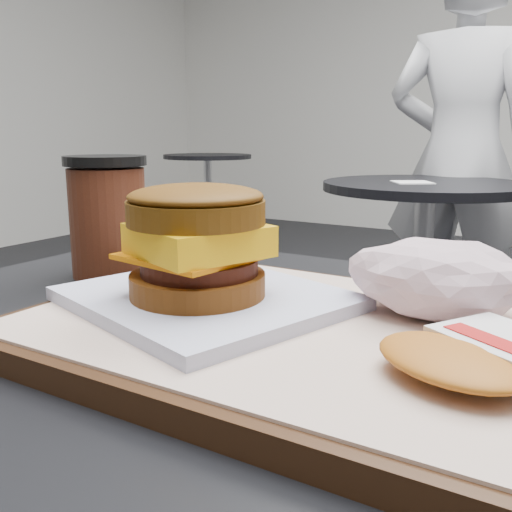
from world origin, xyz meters
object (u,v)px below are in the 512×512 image
object	(u,v)px
crumpled_wrapper	(436,277)
neighbor_table	(423,240)
coffee_cup	(108,217)
patron	(460,160)
breakfast_sandwich	(200,256)
hash_brown	(490,359)
serving_tray	(294,333)

from	to	relation	value
crumpled_wrapper	neighbor_table	distance (m)	1.64
coffee_cup	patron	xyz separation A→B (m)	(-0.06, 1.96, -0.02)
coffee_cup	neighbor_table	world-z (taller)	coffee_cup
neighbor_table	patron	distance (m)	0.49
breakfast_sandwich	hash_brown	xyz separation A→B (m)	(0.21, -0.02, -0.03)
breakfast_sandwich	hash_brown	distance (m)	0.21
crumpled_wrapper	neighbor_table	bearing A→B (deg)	105.05
hash_brown	neighbor_table	xyz separation A→B (m)	(-0.47, 1.66, -0.25)
hash_brown	serving_tray	bearing A→B (deg)	167.19
crumpled_wrapper	coffee_cup	distance (m)	0.34
coffee_cup	patron	world-z (taller)	patron
coffee_cup	patron	size ratio (longest dim) A/B	0.08
breakfast_sandwich	coffee_cup	bearing A→B (deg)	153.67
serving_tray	neighbor_table	world-z (taller)	serving_tray
breakfast_sandwich	crumpled_wrapper	xyz separation A→B (m)	(0.15, 0.07, -0.01)
serving_tray	coffee_cup	bearing A→B (deg)	162.39
serving_tray	neighbor_table	size ratio (longest dim) A/B	0.51
hash_brown	coffee_cup	size ratio (longest dim) A/B	1.08
coffee_cup	neighbor_table	xyz separation A→B (m)	(-0.08, 1.54, -0.28)
coffee_cup	neighbor_table	size ratio (longest dim) A/B	0.17
breakfast_sandwich	crumpled_wrapper	bearing A→B (deg)	25.89
serving_tray	breakfast_sandwich	distance (m)	0.09
crumpled_wrapper	patron	distance (m)	2.02
serving_tray	crumpled_wrapper	distance (m)	0.11
breakfast_sandwich	patron	size ratio (longest dim) A/B	0.14
breakfast_sandwich	crumpled_wrapper	distance (m)	0.17
serving_tray	patron	bearing A→B (deg)	98.97
neighbor_table	hash_brown	bearing A→B (deg)	-74.05
neighbor_table	patron	size ratio (longest dim) A/B	0.46
crumpled_wrapper	patron	bearing A→B (deg)	101.49
hash_brown	neighbor_table	bearing A→B (deg)	105.95
hash_brown	crumpled_wrapper	distance (m)	0.11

